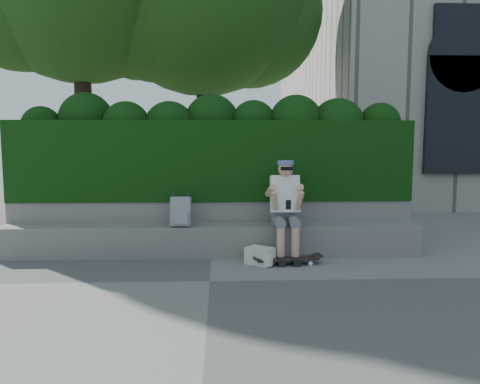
{
  "coord_description": "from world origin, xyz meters",
  "views": [
    {
      "loc": [
        0.13,
        -5.39,
        1.67
      ],
      "look_at": [
        0.4,
        1.0,
        0.95
      ],
      "focal_mm": 35.0,
      "sensor_mm": 36.0,
      "label": 1
    }
  ],
  "objects_px": {
    "backpack_ground": "(260,256)",
    "skateboard": "(287,259)",
    "backpack_plaid": "(181,212)",
    "person": "(285,205)"
  },
  "relations": [
    {
      "from": "backpack_ground",
      "to": "skateboard",
      "type": "bearing_deg",
      "value": 30.97
    },
    {
      "from": "skateboard",
      "to": "backpack_plaid",
      "type": "xyz_separation_m",
      "value": [
        -1.45,
        0.45,
        0.58
      ]
    },
    {
      "from": "person",
      "to": "backpack_plaid",
      "type": "bearing_deg",
      "value": 176.83
    },
    {
      "from": "skateboard",
      "to": "backpack_plaid",
      "type": "bearing_deg",
      "value": 156.11
    },
    {
      "from": "skateboard",
      "to": "backpack_plaid",
      "type": "height_order",
      "value": "backpack_plaid"
    },
    {
      "from": "person",
      "to": "backpack_ground",
      "type": "bearing_deg",
      "value": -139.55
    },
    {
      "from": "skateboard",
      "to": "person",
      "type": "bearing_deg",
      "value": 80.77
    },
    {
      "from": "person",
      "to": "skateboard",
      "type": "height_order",
      "value": "person"
    },
    {
      "from": "backpack_plaid",
      "to": "person",
      "type": "bearing_deg",
      "value": -0.11
    },
    {
      "from": "skateboard",
      "to": "backpack_ground",
      "type": "xyz_separation_m",
      "value": [
        -0.37,
        0.04,
        0.04
      ]
    }
  ]
}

